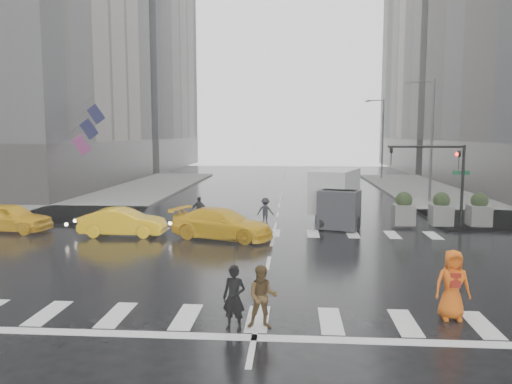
# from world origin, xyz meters

# --- Properties ---
(ground) EXTENTS (120.00, 120.00, 0.00)m
(ground) POSITION_xyz_m (0.00, 0.00, 0.00)
(ground) COLOR black
(ground) RESTS_ON ground
(sidewalk_nw) EXTENTS (35.00, 35.00, 0.15)m
(sidewalk_nw) POSITION_xyz_m (-19.50, 17.50, 0.07)
(sidewalk_nw) COLOR slate
(sidewalk_nw) RESTS_ON ground
(building_nw_far) EXTENTS (26.05, 26.05, 44.00)m
(building_nw_far) POSITION_xyz_m (-29.00, 56.00, 20.19)
(building_nw_far) COLOR #5A5753
(building_nw_far) RESTS_ON ground
(building_ne_far) EXTENTS (26.05, 26.05, 36.00)m
(building_ne_far) POSITION_xyz_m (29.00, 56.00, 16.27)
(building_ne_far) COLOR gray
(building_ne_far) RESTS_ON ground
(road_markings) EXTENTS (18.00, 48.00, 0.01)m
(road_markings) POSITION_xyz_m (0.00, 0.00, 0.01)
(road_markings) COLOR silver
(road_markings) RESTS_ON ground
(traffic_signal_pole) EXTENTS (4.45, 0.42, 4.50)m
(traffic_signal_pole) POSITION_xyz_m (9.01, 8.01, 3.22)
(traffic_signal_pole) COLOR black
(traffic_signal_pole) RESTS_ON ground
(street_lamp_near) EXTENTS (2.15, 0.22, 9.00)m
(street_lamp_near) POSITION_xyz_m (10.87, 18.00, 4.95)
(street_lamp_near) COLOR #59595B
(street_lamp_near) RESTS_ON ground
(street_lamp_far) EXTENTS (2.15, 0.22, 9.00)m
(street_lamp_far) POSITION_xyz_m (10.87, 38.00, 4.95)
(street_lamp_far) COLOR #59595B
(street_lamp_far) RESTS_ON ground
(planter_west) EXTENTS (1.10, 1.10, 1.80)m
(planter_west) POSITION_xyz_m (7.00, 8.20, 0.98)
(planter_west) COLOR slate
(planter_west) RESTS_ON ground
(planter_mid) EXTENTS (1.10, 1.10, 1.80)m
(planter_mid) POSITION_xyz_m (9.00, 8.20, 0.98)
(planter_mid) COLOR slate
(planter_mid) RESTS_ON ground
(planter_east) EXTENTS (1.10, 1.10, 1.80)m
(planter_east) POSITION_xyz_m (11.00, 8.20, 0.98)
(planter_east) COLOR slate
(planter_east) RESTS_ON ground
(flag_cluster) EXTENTS (2.87, 3.06, 4.69)m
(flag_cluster) POSITION_xyz_m (-15.08, 18.50, 5.64)
(flag_cluster) COLOR #59595B
(flag_cluster) RESTS_ON ground
(pedestrian_black) EXTENTS (1.17, 1.18, 2.43)m
(pedestrian_black) POSITION_xyz_m (-0.56, -6.80, 1.60)
(pedestrian_black) COLOR black
(pedestrian_black) RESTS_ON ground
(pedestrian_brown) EXTENTS (0.86, 0.69, 1.67)m
(pedestrian_brown) POSITION_xyz_m (0.17, -6.63, 0.84)
(pedestrian_brown) COLOR #4E391B
(pedestrian_brown) RESTS_ON ground
(pedestrian_orange) EXTENTS (0.95, 0.63, 1.94)m
(pedestrian_orange) POSITION_xyz_m (5.33, -5.61, 0.97)
(pedestrian_orange) COLOR orange
(pedestrian_orange) RESTS_ON ground
(pedestrian_far_a) EXTENTS (1.00, 0.67, 1.61)m
(pedestrian_far_a) POSITION_xyz_m (-4.25, 8.01, 0.80)
(pedestrian_far_a) COLOR black
(pedestrian_far_a) RESTS_ON ground
(pedestrian_far_b) EXTENTS (1.06, 0.72, 1.50)m
(pedestrian_far_b) POSITION_xyz_m (-0.58, 8.57, 0.75)
(pedestrian_far_b) COLOR black
(pedestrian_far_b) RESTS_ON ground
(taxi_front) EXTENTS (4.58, 2.41, 1.49)m
(taxi_front) POSITION_xyz_m (-13.77, 5.43, 0.74)
(taxi_front) COLOR #F2B50C
(taxi_front) RESTS_ON ground
(taxi_mid) EXTENTS (4.26, 1.59, 1.39)m
(taxi_mid) POSITION_xyz_m (-7.51, 4.76, 0.69)
(taxi_mid) COLOR #F2B50C
(taxi_mid) RESTS_ON ground
(taxi_rear) EXTENTS (4.90, 3.36, 1.47)m
(taxi_rear) POSITION_xyz_m (-2.47, 4.47, 0.74)
(taxi_rear) COLOR #F2B50C
(taxi_rear) RESTS_ON ground
(box_truck) EXTENTS (2.12, 5.66, 3.01)m
(box_truck) POSITION_xyz_m (3.41, 9.20, 1.61)
(box_truck) COLOR #BDBDBF
(box_truck) RESTS_ON ground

